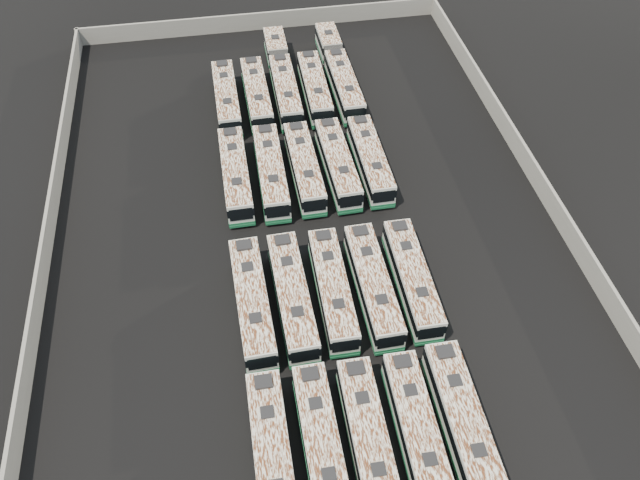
{
  "coord_description": "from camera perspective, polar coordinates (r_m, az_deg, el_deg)",
  "views": [
    {
      "loc": [
        -5.4,
        -36.67,
        40.78
      ],
      "look_at": [
        0.71,
        -1.92,
        1.6
      ],
      "focal_mm": 35.0,
      "sensor_mm": 36.0,
      "label": 1
    }
  ],
  "objects": [
    {
      "name": "bus_midback_right",
      "position": [
        59.74,
        1.62,
        6.98
      ],
      "size": [
        2.62,
        11.12,
        3.12
      ],
      "rotation": [
        0.0,
        0.0,
        0.02
      ],
      "color": "beige",
      "rests_on": "ground"
    },
    {
      "name": "perimeter_wall",
      "position": [
        54.3,
        -1.09,
        1.04
      ],
      "size": [
        45.2,
        73.2,
        2.2
      ],
      "color": "gray",
      "rests_on": "ground"
    },
    {
      "name": "bus_midback_far_right",
      "position": [
        60.36,
        4.61,
        7.31
      ],
      "size": [
        2.34,
        10.91,
        3.07
      ],
      "rotation": [
        0.0,
        0.0,
        0.0
      ],
      "color": "beige",
      "rests_on": "ground"
    },
    {
      "name": "bus_back_far_right",
      "position": [
        72.35,
        1.73,
        15.18
      ],
      "size": [
        2.48,
        17.16,
        3.11
      ],
      "rotation": [
        0.0,
        0.0,
        0.01
      ],
      "color": "beige",
      "rests_on": "ground"
    },
    {
      "name": "bus_front_left",
      "position": [
        42.79,
        0.16,
        -18.34
      ],
      "size": [
        2.37,
        11.03,
        3.1
      ],
      "rotation": [
        0.0,
        0.0,
        0.0
      ],
      "color": "beige",
      "rests_on": "ground"
    },
    {
      "name": "bus_front_right",
      "position": [
        43.66,
        8.89,
        -16.99
      ],
      "size": [
        2.52,
        11.08,
        3.11
      ],
      "rotation": [
        0.0,
        0.0,
        -0.02
      ],
      "color": "beige",
      "rests_on": "ground"
    },
    {
      "name": "bus_front_far_left",
      "position": [
        42.59,
        -4.35,
        -19.15
      ],
      "size": [
        2.42,
        11.23,
        3.16
      ],
      "rotation": [
        0.0,
        0.0,
        -0.0
      ],
      "color": "beige",
      "rests_on": "ground"
    },
    {
      "name": "bus_front_far_right",
      "position": [
        44.44,
        12.93,
        -16.03
      ],
      "size": [
        2.52,
        11.38,
        3.2
      ],
      "rotation": [
        0.0,
        0.0,
        -0.01
      ],
      "color": "beige",
      "rests_on": "ground"
    },
    {
      "name": "bus_back_center",
      "position": [
        71.55,
        -3.47,
        14.7
      ],
      "size": [
        2.47,
        17.18,
        3.11
      ],
      "rotation": [
        0.0,
        0.0,
        -0.01
      ],
      "color": "beige",
      "rests_on": "ground"
    },
    {
      "name": "bus_midfront_right",
      "position": [
        49.78,
        4.85,
        -4.14
      ],
      "size": [
        2.48,
        11.21,
        3.15
      ],
      "rotation": [
        0.0,
        0.0,
        0.01
      ],
      "color": "beige",
      "rests_on": "ground"
    },
    {
      "name": "bus_midback_left",
      "position": [
        58.99,
        -4.5,
        6.24
      ],
      "size": [
        2.52,
        11.29,
        3.17
      ],
      "rotation": [
        0.0,
        0.0,
        -0.01
      ],
      "color": "beige",
      "rests_on": "ground"
    },
    {
      "name": "bus_midfront_far_left",
      "position": [
        48.83,
        -6.19,
        -5.69
      ],
      "size": [
        2.68,
        11.45,
        3.21
      ],
      "rotation": [
        0.0,
        0.0,
        0.02
      ],
      "color": "beige",
      "rests_on": "ground"
    },
    {
      "name": "bus_midfront_left",
      "position": [
        48.95,
        -2.54,
        -5.17
      ],
      "size": [
        2.64,
        11.42,
        3.2
      ],
      "rotation": [
        0.0,
        0.0,
        0.02
      ],
      "color": "beige",
      "rests_on": "ground"
    },
    {
      "name": "bus_midback_center",
      "position": [
        59.33,
        -1.44,
        6.64
      ],
      "size": [
        2.48,
        11.04,
        3.1
      ],
      "rotation": [
        0.0,
        0.0,
        0.01
      ],
      "color": "beige",
      "rests_on": "ground"
    },
    {
      "name": "ground",
      "position": [
        55.11,
        -1.07,
        0.26
      ],
      "size": [
        140.0,
        140.0,
        0.0
      ],
      "primitive_type": "plane",
      "color": "black",
      "rests_on": "ground"
    },
    {
      "name": "bus_front_center",
      "position": [
        43.02,
        4.48,
        -17.86
      ],
      "size": [
        2.51,
        11.21,
        3.15
      ],
      "rotation": [
        0.0,
        0.0,
        -0.01
      ],
      "color": "beige",
      "rests_on": "ground"
    },
    {
      "name": "bus_midfront_center",
      "position": [
        49.39,
        1.17,
        -4.54
      ],
      "size": [
        2.47,
        11.01,
        3.09
      ],
      "rotation": [
        0.0,
        0.0,
        -0.01
      ],
      "color": "beige",
      "rests_on": "ground"
    },
    {
      "name": "bus_back_left",
      "position": [
        68.89,
        -5.8,
        13.07
      ],
      "size": [
        2.46,
        11.07,
        3.11
      ],
      "rotation": [
        0.0,
        0.0,
        0.01
      ],
      "color": "beige",
      "rests_on": "ground"
    },
    {
      "name": "bus_back_right",
      "position": [
        69.56,
        -0.49,
        13.7
      ],
      "size": [
        2.49,
        11.05,
        3.1
      ],
      "rotation": [
        0.0,
        0.0,
        -0.01
      ],
      "color": "beige",
      "rests_on": "ground"
    },
    {
      "name": "bus_midfront_far_right",
      "position": [
        50.61,
        8.42,
        -3.51
      ],
      "size": [
        2.44,
        10.98,
        3.08
      ],
      "rotation": [
        0.0,
        0.0,
        -0.01
      ],
      "color": "beige",
      "rests_on": "ground"
    },
    {
      "name": "bus_midback_far_left",
      "position": [
        59.06,
        -7.72,
        5.94
      ],
      "size": [
        2.43,
        11.23,
        3.16
      ],
      "rotation": [
        0.0,
        0.0,
        0.01
      ],
      "color": "beige",
      "rests_on": "ground"
    },
    {
      "name": "bus_back_far_left",
      "position": [
        68.77,
        -8.53,
        12.69
      ],
      "size": [
        2.41,
        11.01,
        3.1
      ],
      "rotation": [
        0.0,
        0.0,
        0.01
      ],
      "color": "beige",
      "rests_on": "ground"
    }
  ]
}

